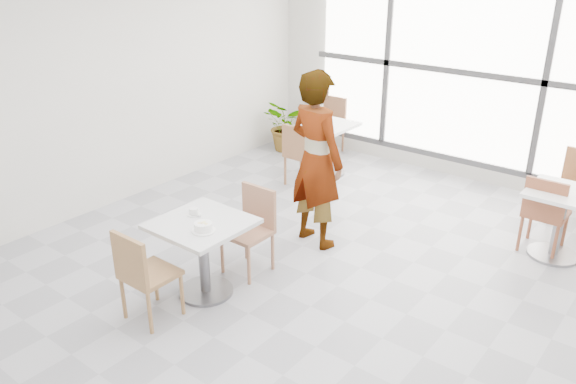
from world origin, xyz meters
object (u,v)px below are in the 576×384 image
Objects in this scene: main_table at (203,244)px; bg_table_left at (328,141)px; chair_near at (142,271)px; chair_far at (252,224)px; bg_chair_left_far at (331,121)px; bg_table_right at (561,215)px; plant_left at (288,126)px; person at (316,160)px; coffee_cup at (194,212)px; bg_chair_left_near at (300,151)px; oatmeal_bowl at (203,227)px; bg_chair_right_near at (545,210)px.

main_table is 3.41m from bg_table_left.
chair_near is at bearing -78.60° from bg_table_left.
main_table is at bearing -75.04° from bg_table_left.
chair_far is at bearing 85.65° from main_table.
bg_chair_left_far is at bearing 121.93° from bg_table_left.
plant_left is at bearing 167.89° from bg_table_right.
person is 2.57× the size of bg_table_left.
bg_table_right is (2.56, 2.74, -0.29)m from coffee_cup.
coffee_cup is (-0.21, -0.57, 0.28)m from chair_far.
chair_near reaches higher than bg_table_left.
chair_far is 2.26m from bg_chair_left_near.
chair_far is at bearing 97.81° from oatmeal_bowl.
chair_near is 0.75m from coffee_cup.
chair_near is at bearing -114.91° from oatmeal_bowl.
chair_far is 3.69m from plant_left.
main_table is 1.57m from person.
bg_table_left is at bearing -48.56° from person.
oatmeal_bowl is at bearing -127.67° from bg_table_right.
bg_chair_right_near reaches higher than bg_table_left.
bg_table_right is 0.86× the size of bg_chair_left_near.
bg_table_left is at bearing -92.68° from bg_chair_left_near.
chair_far is at bearing 69.90° from coffee_cup.
bg_chair_left_far is at bearing 37.88° from plant_left.
chair_far is at bearing -70.80° from bg_table_left.
bg_table_right is 0.91× the size of plant_left.
chair_far is 3.07m from bg_chair_right_near.
main_table is 0.92× the size of bg_chair_left_near.
plant_left is (-2.16, 2.24, -0.55)m from person.
chair_near is 4.00m from bg_table_left.
chair_far is (0.14, 1.26, 0.00)m from chair_near.
chair_far is 1.00× the size of bg_chair_right_near.
chair_near is at bearing -125.98° from bg_table_right.
bg_table_right is 4.45m from plant_left.
bg_table_right is at bearing -8.58° from bg_table_left.
plant_left is (-1.05, 1.05, -0.09)m from bg_chair_left_near.
person is at bearing 32.30° from bg_chair_right_near.
bg_chair_right_near is (3.66, -1.37, 0.00)m from bg_chair_left_far.
bg_table_left is 0.86× the size of bg_chair_right_near.
bg_chair_right_near is at bearing -137.30° from person.
bg_chair_left_far reaches higher than main_table.
bg_chair_left_far is at bearing 160.45° from bg_table_right.
bg_chair_right_near is (2.09, 2.90, -0.29)m from oatmeal_bowl.
person is (0.16, 0.86, 0.46)m from chair_far.
chair_near is 1.00× the size of bg_chair_left_near.
bg_chair_left_far reaches higher than bg_table_right.
plant_left reaches higher than bg_table_left.
plant_left is at bearing -12.79° from bg_chair_right_near.
coffee_cup is at bearing -110.10° from chair_far.
oatmeal_bowl is at bearing -29.66° from coffee_cup.
person is 3.16m from plant_left.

